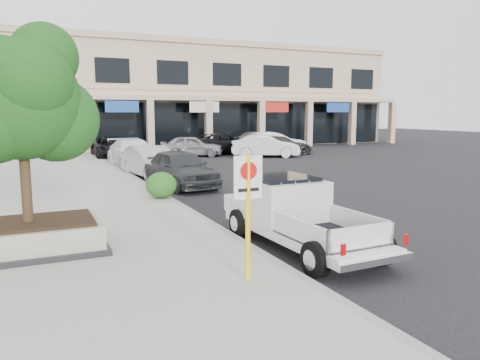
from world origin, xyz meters
name	(u,v)px	position (x,y,z in m)	size (l,w,h in m)	color
ground	(288,235)	(0.00, 0.00, 0.00)	(120.00, 120.00, 0.00)	black
sidewalk	(51,208)	(-5.50, 6.00, 0.07)	(8.00, 52.00, 0.15)	gray
curb	(168,199)	(-1.55, 6.00, 0.07)	(0.20, 52.00, 0.15)	gray
strip_mall	(183,96)	(8.00, 33.93, 4.75)	(40.55, 12.43, 9.50)	tan
planter	(29,237)	(-6.17, 0.72, 0.48)	(3.20, 2.20, 0.68)	black
planter_tree	(27,102)	(-6.03, 0.87, 3.41)	(2.90, 2.55, 4.00)	#311F13
no_parking_sign	(248,200)	(-2.55, -2.89, 1.63)	(0.55, 0.09, 2.30)	yellow
hedge	(161,185)	(-1.84, 5.79, 0.62)	(1.10, 0.99, 0.94)	#254F16
pickup_truck	(302,215)	(-0.35, -1.19, 0.81)	(1.91, 5.16, 1.63)	silver
curb_car_a	(181,168)	(-0.19, 8.77, 0.81)	(1.91, 4.76, 1.62)	#2A2C2E
curb_car_b	(152,162)	(-0.61, 12.15, 0.77)	(1.62, 4.65, 1.53)	#9FA1A6
curb_car_c	(133,153)	(-0.51, 16.94, 0.81)	(2.26, 5.56, 1.61)	white
curb_car_d	(112,147)	(-0.70, 23.05, 0.75)	(2.48, 5.38, 1.50)	black
lot_car_a	(192,146)	(4.66, 21.72, 0.76)	(1.80, 4.47, 1.52)	gray
lot_car_b	(265,146)	(9.25, 19.06, 0.79)	(1.67, 4.79, 1.58)	silver
lot_car_c	(281,145)	(11.26, 20.37, 0.70)	(1.97, 4.84, 1.41)	#282A2D
lot_car_d	(226,143)	(7.75, 22.66, 0.80)	(2.66, 5.78, 1.61)	black
lot_car_e	(258,139)	(12.84, 27.25, 0.78)	(1.85, 4.61, 1.57)	#A1A3A9
lot_car_f	(273,143)	(11.11, 21.31, 0.83)	(1.75, 5.02, 1.65)	silver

